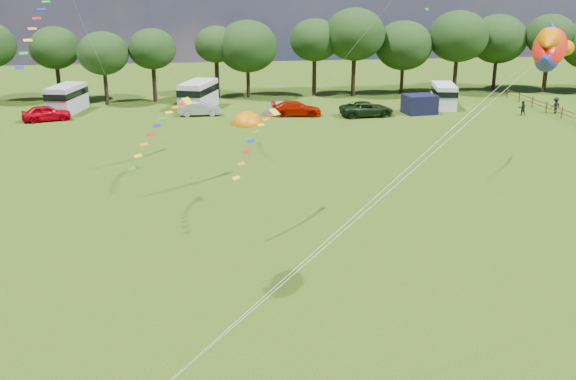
{
  "coord_description": "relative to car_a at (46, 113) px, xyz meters",
  "views": [
    {
      "loc": [
        -3.84,
        -20.26,
        13.42
      ],
      "look_at": [
        0.0,
        8.0,
        4.0
      ],
      "focal_mm": 40.0,
      "sensor_mm": 36.0,
      "label": 1
    }
  ],
  "objects": [
    {
      "name": "walker_b",
      "position": [
        51.93,
        -3.3,
        0.05
      ],
      "size": [
        1.17,
        0.73,
        1.68
      ],
      "primitive_type": "imported",
      "rotation": [
        0.0,
        0.0,
        3.37
      ],
      "color": "black",
      "rests_on": "ground"
    },
    {
      "name": "car_c",
      "position": [
        24.9,
        -0.85,
        -0.05
      ],
      "size": [
        5.2,
        2.75,
        1.49
      ],
      "primitive_type": "imported",
      "rotation": [
        0.0,
        0.0,
        1.43
      ],
      "color": "#A11000",
      "rests_on": "ground"
    },
    {
      "name": "campervan_b",
      "position": [
        1.25,
        4.4,
        0.72
      ],
      "size": [
        3.69,
        6.14,
        2.81
      ],
      "rotation": [
        0.0,
        0.0,
        1.34
      ],
      "color": "#B2B3B5",
      "rests_on": "ground"
    },
    {
      "name": "car_d",
      "position": [
        32.0,
        -2.09,
        -0.03
      ],
      "size": [
        5.78,
        3.02,
        1.52
      ],
      "primitive_type": "imported",
      "rotation": [
        0.0,
        0.0,
        1.66
      ],
      "color": "black",
      "rests_on": "ground"
    },
    {
      "name": "fish_kite",
      "position": [
        27.09,
        -44.43,
        10.4
      ],
      "size": [
        2.61,
        3.33,
        1.82
      ],
      "rotation": [
        0.0,
        -0.21,
        1.0
      ],
      "color": "red",
      "rests_on": "ground"
    },
    {
      "name": "walker_a",
      "position": [
        48.03,
        -3.71,
        -0.04
      ],
      "size": [
        0.75,
        0.48,
        1.5
      ],
      "primitive_type": "imported",
      "rotation": [
        0.0,
        0.0,
        3.1
      ],
      "color": "black",
      "rests_on": "ground"
    },
    {
      "name": "tent_greyblue",
      "position": [
        23.53,
        0.39,
        -0.77
      ],
      "size": [
        3.46,
        3.79,
        2.57
      ],
      "color": "#4B5564",
      "rests_on": "ground"
    },
    {
      "name": "car_b",
      "position": [
        15.07,
        0.56,
        -0.08
      ],
      "size": [
        4.08,
        1.61,
        1.43
      ],
      "primitive_type": "imported",
      "rotation": [
        0.0,
        0.0,
        1.6
      ],
      "color": "#94969D",
      "rests_on": "ground"
    },
    {
      "name": "streamer_kite_a",
      "position": [
        4.53,
        -15.87,
        10.5
      ],
      "size": [
        3.41,
        5.55,
        5.78
      ],
      "rotation": [
        0.0,
        0.0,
        0.46
      ],
      "color": "#FFA011",
      "rests_on": "ground"
    },
    {
      "name": "campervan_d",
      "position": [
        41.49,
        1.42,
        0.58
      ],
      "size": [
        3.3,
        5.56,
        2.55
      ],
      "rotation": [
        0.0,
        0.0,
        1.35
      ],
      "color": "white",
      "rests_on": "ground"
    },
    {
      "name": "tree_line",
      "position": [
        24.45,
        10.05,
        5.56
      ],
      "size": [
        102.98,
        10.98,
        10.27
      ],
      "color": "black",
      "rests_on": "ground"
    },
    {
      "name": "streamer_kite_b",
      "position": [
        12.8,
        -22.49,
        3.52
      ],
      "size": [
        4.35,
        4.75,
        3.83
      ],
      "rotation": [
        0.0,
        0.0,
        0.76
      ],
      "color": "yellow",
      "rests_on": "ground"
    },
    {
      "name": "car_a",
      "position": [
        0.0,
        0.0,
        0.0
      ],
      "size": [
        5.07,
        3.08,
        1.58
      ],
      "primitive_type": "imported",
      "rotation": [
        0.0,
        0.0,
        1.85
      ],
      "color": "#B9000E",
      "rests_on": "ground"
    },
    {
      "name": "ground_plane",
      "position": [
        19.14,
        -44.94,
        -0.79
      ],
      "size": [
        180.0,
        180.0,
        0.0
      ],
      "primitive_type": "plane",
      "color": "#183107",
      "rests_on": "ground"
    },
    {
      "name": "streamer_kite_c",
      "position": [
        18.39,
        -30.89,
        4.61
      ],
      "size": [
        3.1,
        4.89,
        2.77
      ],
      "rotation": [
        0.0,
        0.0,
        0.75
      ],
      "color": "yellow",
      "rests_on": "ground"
    },
    {
      "name": "campervan_c",
      "position": [
        14.98,
        4.11,
        0.81
      ],
      "size": [
        4.52,
        6.58,
        2.97
      ],
      "rotation": [
        0.0,
        0.0,
        1.22
      ],
      "color": "silver",
      "rests_on": "ground"
    },
    {
      "name": "tent_orange",
      "position": [
        19.59,
        -4.18,
        -0.77
      ],
      "size": [
        3.09,
        3.39,
        2.42
      ],
      "color": "#C26902",
      "rests_on": "ground"
    },
    {
      "name": "awning_navy",
      "position": [
        37.81,
        -1.42,
        0.19
      ],
      "size": [
        3.44,
        2.93,
        1.96
      ],
      "primitive_type": "cube",
      "rotation": [
        0.0,
        0.0,
        0.13
      ],
      "color": "black",
      "rests_on": "ground"
    }
  ]
}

